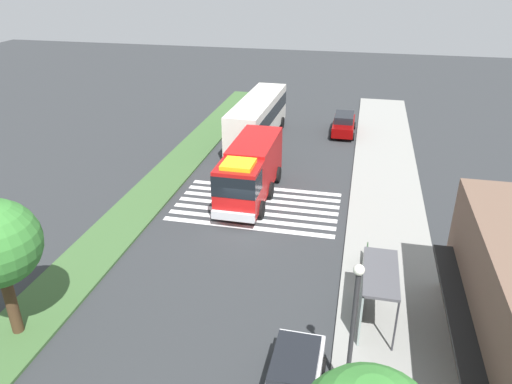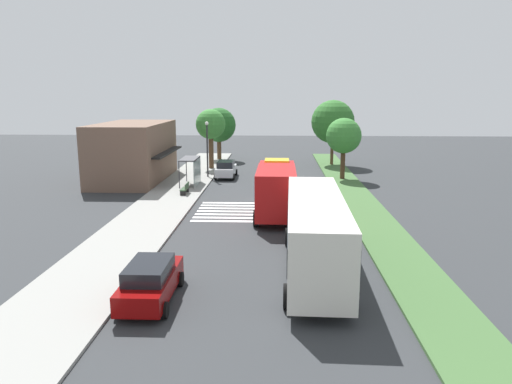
# 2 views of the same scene
# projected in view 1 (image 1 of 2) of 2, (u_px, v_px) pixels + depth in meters

# --- Properties ---
(ground_plane) EXTENTS (120.00, 120.00, 0.00)m
(ground_plane) POSITION_uv_depth(u_px,v_px,m) (247.00, 227.00, 28.05)
(ground_plane) COLOR #2D3033
(sidewalk) EXTENTS (60.00, 4.56, 0.14)m
(sidewalk) POSITION_uv_depth(u_px,v_px,m) (388.00, 242.00, 26.48)
(sidewalk) COLOR gray
(sidewalk) RESTS_ON ground_plane
(median_strip) EXTENTS (60.00, 3.00, 0.14)m
(median_strip) POSITION_uv_depth(u_px,v_px,m) (132.00, 213.00, 29.41)
(median_strip) COLOR #3D6033
(median_strip) RESTS_ON ground_plane
(crosswalk) EXTENTS (5.85, 10.09, 0.01)m
(crosswalk) POSITION_uv_depth(u_px,v_px,m) (257.00, 206.00, 30.42)
(crosswalk) COLOR silver
(crosswalk) RESTS_ON ground_plane
(fire_truck) EXTENTS (8.51, 2.88, 3.57)m
(fire_truck) POSITION_uv_depth(u_px,v_px,m) (250.00, 170.00, 30.52)
(fire_truck) COLOR #B71414
(fire_truck) RESTS_ON ground_plane
(parked_car_west) EXTENTS (4.71, 2.04, 1.71)m
(parked_car_west) POSITION_uv_depth(u_px,v_px,m) (344.00, 124.00, 42.63)
(parked_car_west) COLOR #720505
(parked_car_west) RESTS_ON ground_plane
(parked_car_mid) EXTENTS (4.29, 2.02, 1.72)m
(parked_car_mid) POSITION_uv_depth(u_px,v_px,m) (294.00, 378.00, 16.85)
(parked_car_mid) COLOR silver
(parked_car_mid) RESTS_ON ground_plane
(transit_bus) EXTENTS (11.48, 3.09, 3.61)m
(transit_bus) POSITION_uv_depth(u_px,v_px,m) (258.00, 117.00, 40.32)
(transit_bus) COLOR silver
(transit_bus) RESTS_ON ground_plane
(bus_stop_shelter) EXTENTS (3.50, 1.40, 2.46)m
(bus_stop_shelter) POSITION_uv_depth(u_px,v_px,m) (371.00, 285.00, 20.00)
(bus_stop_shelter) COLOR #4C4C51
(bus_stop_shelter) RESTS_ON sidewalk
(bench_near_shelter) EXTENTS (1.60, 0.50, 0.90)m
(bench_near_shelter) POSITION_uv_depth(u_px,v_px,m) (370.00, 258.00, 24.07)
(bench_near_shelter) COLOR #2D472D
(bench_near_shelter) RESTS_ON sidewalk
(street_lamp) EXTENTS (0.36, 0.36, 5.48)m
(street_lamp) POSITION_uv_depth(u_px,v_px,m) (353.00, 322.00, 15.66)
(street_lamp) COLOR #2D2D30
(street_lamp) RESTS_ON sidewalk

